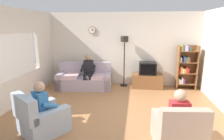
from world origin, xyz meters
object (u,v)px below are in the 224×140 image
Objects in this scene: person_in_right_armchair at (177,115)px; tv at (148,68)px; armchair_near_bookshelf at (177,132)px; person_in_left_armchair at (45,104)px; bookshelf at (185,66)px; armchair_near_window at (42,119)px; couch at (85,80)px; floor_lamp at (124,47)px; person_on_couch at (88,70)px; tv_stand at (147,81)px.

tv is at bearing 96.33° from person_in_right_armchair.
person_in_left_armchair is (-2.66, 0.21, 0.32)m from armchair_near_bookshelf.
person_in_left_armchair is (-3.59, -3.31, -0.23)m from bookshelf.
armchair_near_bookshelf is (2.71, -0.14, 0.00)m from armchair_near_window.
person_in_left_armchair reaches higher than tv.
floor_lamp reaches higher than couch.
armchair_near_bookshelf is 0.78× the size of person_on_couch.
bookshelf is 1.41× the size of person_in_left_armchair.
armchair_near_bookshelf is 2.68m from person_in_left_armchair.
person_in_left_armchair reaches higher than couch.
person_in_right_armchair is (2.70, -0.05, 0.32)m from armchair_near_window.
armchair_near_window is at bearing -137.17° from bookshelf.
person_on_couch is (-2.45, 2.99, 0.41)m from armchair_near_bookshelf.
tv is 0.51× the size of armchair_near_window.
tv_stand is 0.93× the size of armchair_near_window.
armchair_near_window is 2.72m from person_in_right_armchair.
tv_stand is 1.44m from bookshelf.
person_on_couch is (0.17, -0.11, 0.39)m from couch.
floor_lamp is 3.73m from person_in_left_armchair.
tv_stand is 0.98× the size of person_in_right_armchair.
floor_lamp reaches higher than person_in_right_armchair.
person_in_left_armchair is at bearing 175.52° from armchair_near_bookshelf.
tv is 2.12m from person_on_couch.
tv_stand is at bearing 54.88° from armchair_near_window.
person_in_left_armchair is (-0.03, -2.89, 0.29)m from couch.
person_in_left_armchair is (-2.28, -3.24, 0.35)m from tv_stand.
tv is 0.48× the size of person_on_couch.
floor_lamp reaches higher than person_on_couch.
floor_lamp reaches higher than person_in_left_armchair.
floor_lamp is at bearing 109.13° from armchair_near_bookshelf.
tv_stand is 1.83× the size of tv.
floor_lamp is 1.65× the size of person_in_left_armchair.
bookshelf reaches higher than person_on_couch.
person_on_couch is at bearing -171.21° from bookshelf.
armchair_near_window is at bearing -125.13° from person_in_left_armchair.
tv is 0.62× the size of armchair_near_bookshelf.
couch is 1.68× the size of armchair_near_window.
bookshelf reaches higher than tv_stand.
floor_lamp is 3.89m from armchair_near_window.
bookshelf is at bearing 74.56° from person_in_right_armchair.
bookshelf is 1.34× the size of armchair_near_window.
armchair_near_window is at bearing -125.32° from tv.
tv is at bearing 11.79° from person_on_couch.
couch is 3.31× the size of tv.
couch is 3.62m from bookshelf.
couch is at bearing -173.37° from bookshelf.
tv is 4.05m from armchair_near_window.
person_in_right_armchair is (-0.01, 0.09, 0.32)m from armchair_near_bookshelf.
tv is at bearing -90.00° from tv_stand.
armchair_near_window is (-3.65, -3.38, -0.54)m from bookshelf.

